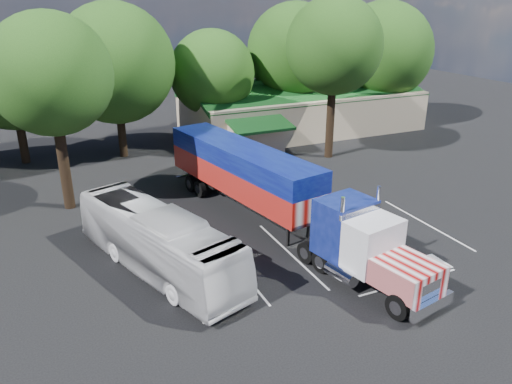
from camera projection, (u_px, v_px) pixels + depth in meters
name	position (u px, v px, depth m)	size (l,w,h in m)	color
ground	(248.00, 214.00, 32.68)	(120.00, 120.00, 0.00)	black
event_hall	(300.00, 109.00, 52.22)	(24.20, 14.12, 5.55)	#BCA88C
tree_row_b	(11.00, 78.00, 40.16)	(8.40, 8.40, 11.35)	black
tree_row_c	(115.00, 64.00, 41.54)	(10.00, 10.00, 13.05)	black
tree_row_d	(212.00, 73.00, 46.62)	(8.00, 8.00, 10.60)	black
tree_row_e	(295.00, 52.00, 49.94)	(9.60, 9.60, 12.90)	black
tree_row_f	(383.00, 52.00, 52.87)	(10.40, 10.40, 13.00)	black
tree_near_left	(51.00, 75.00, 30.50)	(7.60, 7.60, 12.65)	black
tree_near_right	(334.00, 46.00, 40.81)	(8.00, 8.00, 13.50)	black
semi_truck	(268.00, 186.00, 30.17)	(6.91, 22.17, 4.62)	black
woman	(295.00, 193.00, 33.70)	(0.64, 0.42, 1.75)	black
bicycle	(276.00, 165.00, 40.52)	(0.66, 1.89, 0.99)	black
tour_bus	(158.00, 241.00, 25.48)	(2.81, 12.00, 3.34)	silver
silver_sedan	(303.00, 135.00, 48.92)	(1.29, 3.71, 1.22)	#9A9DA1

